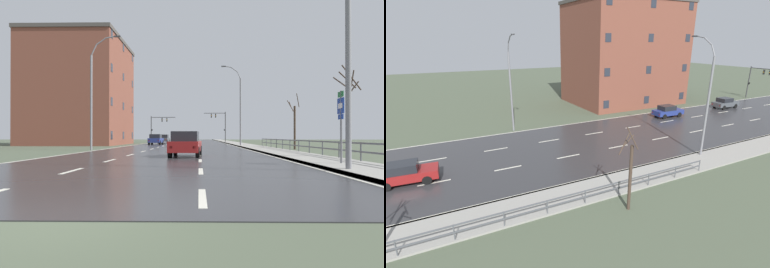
{
  "view_description": "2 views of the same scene",
  "coord_description": "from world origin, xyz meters",
  "views": [
    {
      "loc": [
        2.26,
        -5.2,
        1.28
      ],
      "look_at": [
        0.97,
        62.04,
        1.69
      ],
      "focal_mm": 32.82,
      "sensor_mm": 36.0,
      "label": 1
    },
    {
      "loc": [
        23.59,
        19.05,
        9.88
      ],
      "look_at": [
        0.0,
        31.17,
        1.12
      ],
      "focal_mm": 26.58,
      "sensor_mm": 36.0,
      "label": 2
    }
  ],
  "objects": [
    {
      "name": "car_near_left",
      "position": [
        1.45,
        16.48,
        0.8
      ],
      "size": [
        2.02,
        4.19,
        1.57
      ],
      "rotation": [
        0.0,
        0.0,
        -0.06
      ],
      "color": "maroon",
      "rests_on": "ground"
    },
    {
      "name": "street_lamp_left_bank",
      "position": [
        -7.41,
        26.74,
        5.13
      ],
      "size": [
        2.79,
        0.24,
        10.53
      ],
      "color": "slate",
      "rests_on": "ground"
    },
    {
      "name": "street_lamp_foreground",
      "position": [
        7.4,
        7.4,
        5.08
      ],
      "size": [
        2.81,
        0.24,
        10.45
      ],
      "color": "slate",
      "rests_on": "ground"
    },
    {
      "name": "car_far_left",
      "position": [
        -4.14,
        46.94,
        0.8
      ],
      "size": [
        1.97,
        4.17,
        1.57
      ],
      "rotation": [
        0.0,
        0.0,
        -0.04
      ],
      "color": "navy",
      "rests_on": "ground"
    },
    {
      "name": "guardrail",
      "position": [
        9.85,
        20.26,
        0.71
      ],
      "size": [
        0.07,
        33.18,
        1.0
      ],
      "color": "#515459",
      "rests_on": "ground"
    },
    {
      "name": "street_lamp_midground",
      "position": [
        7.43,
        39.63,
        5.04
      ],
      "size": [
        2.55,
        0.24,
        10.31
      ],
      "color": "slate",
      "rests_on": "ground"
    },
    {
      "name": "highway_sign",
      "position": [
        8.39,
        10.01,
        2.08
      ],
      "size": [
        0.09,
        0.68,
        3.24
      ],
      "color": "slate",
      "rests_on": "ground"
    },
    {
      "name": "bare_tree_mid",
      "position": [
        11.49,
        28.72,
        2.34
      ],
      "size": [
        1.15,
        1.14,
        5.36
      ],
      "color": "#423328",
      "rests_on": "ground"
    },
    {
      "name": "sidewalk_right",
      "position": [
        8.43,
        60.0,
        0.06
      ],
      "size": [
        3.0,
        120.0,
        0.12
      ],
      "color": "gray",
      "rests_on": "ground"
    },
    {
      "name": "traffic_signal_left",
      "position": [
        -6.55,
        69.5,
        3.85
      ],
      "size": [
        5.25,
        0.36,
        5.55
      ],
      "color": "#38383A",
      "rests_on": "ground"
    },
    {
      "name": "car_far_right",
      "position": [
        -4.11,
        58.61,
        0.8
      ],
      "size": [
        1.93,
        4.15,
        1.57
      ],
      "rotation": [
        0.0,
        0.0,
        -0.03
      ],
      "color": "#474C51",
      "rests_on": "ground"
    },
    {
      "name": "road_asphalt_strip",
      "position": [
        0.0,
        60.0,
        0.01
      ],
      "size": [
        14.0,
        120.0,
        0.03
      ],
      "color": "#303033",
      "rests_on": "ground"
    },
    {
      "name": "bare_tree_near",
      "position": [
        10.82,
        15.06,
        2.5
      ],
      "size": [
        1.4,
        1.52,
        5.3
      ],
      "color": "#423328",
      "rests_on": "ground"
    },
    {
      "name": "traffic_signal_right",
      "position": [
        6.82,
        69.09,
        4.35
      ],
      "size": [
        4.65,
        0.36,
        6.4
      ],
      "color": "#38383A",
      "rests_on": "ground"
    },
    {
      "name": "brick_building",
      "position": [
        -15.46,
        47.39,
        7.87
      ],
      "size": [
        12.94,
        17.0,
        15.72
      ],
      "color": "brown",
      "rests_on": "ground"
    },
    {
      "name": "ground_plane",
      "position": [
        0.0,
        48.0,
        -0.06
      ],
      "size": [
        160.0,
        160.0,
        0.12
      ],
      "color": "#4C5642"
    }
  ]
}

